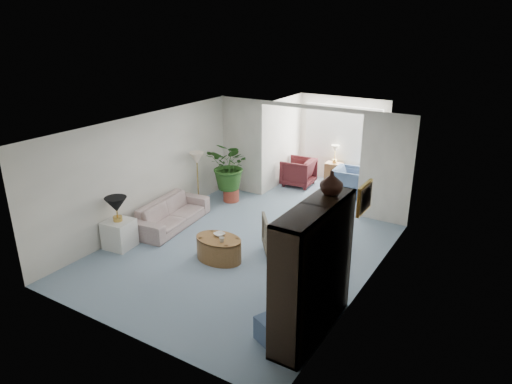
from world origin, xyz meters
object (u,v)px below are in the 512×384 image
Objects in this scene: coffee_bowl at (219,234)px; sunroom_chair_maroon at (298,172)px; coffee_table at (219,249)px; wingback_chair at (285,235)px; coffee_cup at (222,240)px; sunroom_chair_blue at (350,182)px; sunroom_table at (334,172)px; floor_lamp at (197,158)px; cabinet_urn at (332,183)px; entertainment_cabinet at (313,271)px; framed_picture at (365,198)px; end_table at (119,234)px; table_lamp at (116,205)px; sofa at (172,213)px; plant_pot at (231,195)px; ottoman at (275,330)px; side_table_dark at (324,240)px.

coffee_bowl is 4.59m from sunroom_chair_maroon.
wingback_chair is (0.95, 0.90, 0.16)m from coffee_table.
sunroom_chair_blue is at bearing 81.43° from coffee_cup.
sunroom_table is (0.12, 5.40, 0.06)m from coffee_table.
floor_lamp is 5.17m from cabinet_urn.
wingback_chair is at bearing 135.55° from cabinet_urn.
coffee_table is 0.47× the size of entertainment_cabinet.
sunroom_chair_blue reaches higher than coffee_table.
sunroom_chair_blue is at bearing 106.78° from cabinet_urn.
sunroom_table is at bearing 109.76° from entertainment_cabinet.
framed_picture is at bearing -18.83° from floor_lamp.
end_table is at bearing -159.61° from coffee_bowl.
table_lamp is at bearing -159.61° from coffee_bowl.
sofa is 1.97m from plant_pot.
sunroom_chair_maroon is 1.06m from sunroom_table.
coffee_table is 2.77m from entertainment_cabinet.
sunroom_chair_blue is at bearing -126.45° from wingback_chair.
ottoman is at bearing -124.13° from entertainment_cabinet.
floor_lamp is at bearing 150.83° from cabinet_urn.
floor_lamp reaches higher than sunroom_table.
end_table is at bearing -153.51° from side_table_dark.
entertainment_cabinet is at bearing -22.66° from coffee_cup.
entertainment_cabinet reaches higher than sofa.
plant_pot is at bearing 120.06° from coffee_table.
coffee_bowl is 2.72m from ottoman.
framed_picture is at bearing 32.87° from sunroom_chair_maroon.
cabinet_urn reaches higher than coffee_table.
coffee_bowl is at bearing -91.80° from sunroom_table.
wingback_chair is 1.29× the size of side_table_dark.
sofa is 4.76m from sunroom_chair_blue.
sofa is 2.77m from wingback_chair.
floor_lamp is 2.78m from coffee_bowl.
entertainment_cabinet is 3.52× the size of sunroom_table.
plant_pot is 0.70× the size of sunroom_table.
coffee_table is 2.73× the size of cabinet_urn.
wingback_chair is at bearing -79.45° from sunroom_table.
entertainment_cabinet is 2.47× the size of sunroom_chair_blue.
floor_lamp is at bearing 2.27° from sofa.
cabinet_urn reaches higher than sunroom_chair_maroon.
floor_lamp is 4.06m from sunroom_chair_blue.
cabinet_urn is (1.48, -1.45, 1.79)m from wingback_chair.
framed_picture is at bearing 123.87° from wingback_chair.
cabinet_urn is 0.61× the size of sunroom_table.
coffee_table is at bearing 146.31° from coffee_cup.
wingback_chair is 1.02× the size of sunroom_chair_maroon.
sunroom_table is at bearing 110.11° from side_table_dark.
framed_picture reaches higher than wingback_chair.
ottoman is at bearing -126.69° from sofa.
entertainment_cabinet is at bearing -90.00° from cabinet_urn.
side_table_dark is 4.14m from sunroom_chair_maroon.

